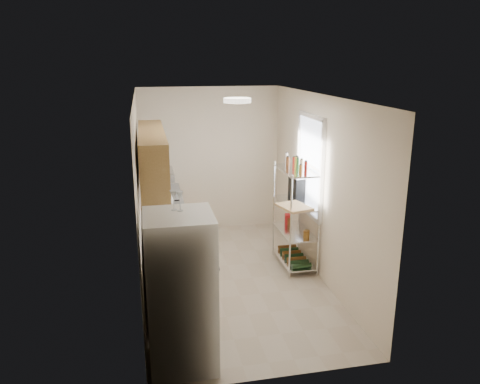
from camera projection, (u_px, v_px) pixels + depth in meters
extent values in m
cube|color=#B8A995|center=(233.00, 280.00, 6.73)|extent=(2.50, 4.40, 0.01)
cube|color=white|center=(233.00, 96.00, 6.01)|extent=(2.50, 4.40, 0.01)
cube|color=beige|center=(210.00, 160.00, 8.45)|extent=(2.50, 0.01, 2.60)
cube|color=beige|center=(278.00, 258.00, 4.30)|extent=(2.50, 0.01, 2.60)
cube|color=beige|center=(139.00, 198.00, 6.13)|extent=(0.01, 4.40, 2.60)
cube|color=beige|center=(320.00, 188.00, 6.62)|extent=(0.01, 4.40, 2.60)
cube|color=#B1884B|center=(166.00, 245.00, 6.85)|extent=(0.60, 3.48, 0.86)
cube|color=gray|center=(166.00, 216.00, 6.73)|extent=(0.63, 3.51, 0.04)
cube|color=#B7BABC|center=(168.00, 247.00, 5.65)|extent=(0.52, 0.44, 0.04)
cube|color=#B7BABC|center=(178.00, 213.00, 8.17)|extent=(0.01, 0.55, 0.72)
cube|color=#B1884B|center=(152.00, 158.00, 6.12)|extent=(0.33, 2.20, 0.72)
cube|color=#B7BABC|center=(156.00, 175.00, 7.00)|extent=(0.50, 0.60, 0.12)
cube|color=white|center=(310.00, 165.00, 6.87)|extent=(0.06, 1.00, 1.46)
cube|color=silver|center=(294.00, 259.00, 7.18)|extent=(0.45, 0.90, 0.02)
cube|color=silver|center=(295.00, 231.00, 7.06)|extent=(0.45, 0.90, 0.02)
cube|color=silver|center=(296.00, 203.00, 6.93)|extent=(0.45, 0.90, 0.02)
cube|color=silver|center=(297.00, 170.00, 6.79)|extent=(0.45, 0.90, 0.02)
cylinder|color=silver|center=(291.00, 228.00, 6.54)|extent=(0.02, 0.02, 1.55)
cylinder|color=silver|center=(274.00, 209.00, 7.37)|extent=(0.02, 0.02, 1.55)
cylinder|color=silver|center=(319.00, 226.00, 6.62)|extent=(0.02, 0.02, 1.55)
cylinder|color=silver|center=(299.00, 208.00, 7.45)|extent=(0.02, 0.02, 1.55)
cylinder|color=white|center=(237.00, 100.00, 5.74)|extent=(0.34, 0.34, 0.05)
cube|color=silver|center=(181.00, 292.00, 4.68)|extent=(0.67, 0.67, 1.63)
cylinder|color=silver|center=(164.00, 204.00, 6.83)|extent=(0.29, 0.29, 0.23)
cylinder|color=black|center=(163.00, 209.00, 6.90)|extent=(0.32, 0.32, 0.04)
cylinder|color=black|center=(162.00, 201.00, 7.27)|extent=(0.22, 0.22, 0.04)
cube|color=tan|center=(294.00, 207.00, 6.67)|extent=(0.48, 0.56, 0.03)
cube|color=black|center=(297.00, 186.00, 7.22)|extent=(0.22, 0.30, 0.31)
cube|color=#AC1517|center=(288.00, 219.00, 7.34)|extent=(0.12, 0.15, 0.15)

